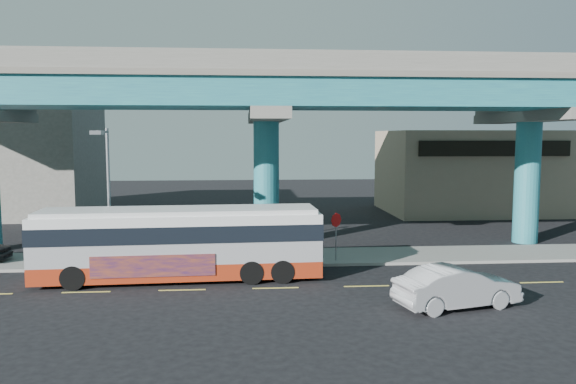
{
  "coord_description": "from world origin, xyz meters",
  "views": [
    {
      "loc": [
        -1.34,
        -24.0,
        6.56
      ],
      "look_at": [
        0.88,
        4.0,
        3.75
      ],
      "focal_mm": 35.0,
      "sensor_mm": 36.0,
      "label": 1
    }
  ],
  "objects": [
    {
      "name": "sidewalk",
      "position": [
        0.0,
        5.5,
        0.07
      ],
      "size": [
        70.0,
        4.0,
        0.15
      ],
      "primitive_type": "cube",
      "color": "gray",
      "rests_on": "ground"
    },
    {
      "name": "viaduct",
      "position": [
        -0.0,
        9.11,
        9.14
      ],
      "size": [
        52.0,
        12.4,
        11.7
      ],
      "color": "#1F5C77",
      "rests_on": "ground"
    },
    {
      "name": "stop_sign",
      "position": [
        3.38,
        4.18,
        1.94
      ],
      "size": [
        0.61,
        0.48,
        2.49
      ],
      "rotation": [
        0.0,
        0.0,
        0.27
      ],
      "color": "gray",
      "rests_on": "sidewalk"
    },
    {
      "name": "street_lamp",
      "position": [
        -7.95,
        3.47,
        4.63
      ],
      "size": [
        0.5,
        2.27,
        6.79
      ],
      "color": "gray",
      "rests_on": "sidewalk"
    },
    {
      "name": "building_beige",
      "position": [
        18.0,
        22.98,
        3.51
      ],
      "size": [
        14.0,
        10.23,
        7.0
      ],
      "color": "tan",
      "rests_on": "ground"
    },
    {
      "name": "transit_bus",
      "position": [
        -4.24,
        1.51,
        1.8
      ],
      "size": [
        12.92,
        3.29,
        3.29
      ],
      "rotation": [
        0.0,
        0.0,
        0.04
      ],
      "color": "#9E2B13",
      "rests_on": "ground"
    },
    {
      "name": "lane_markings",
      "position": [
        -0.0,
        -0.3,
        0.01
      ],
      "size": [
        58.0,
        0.12,
        0.01
      ],
      "color": "#D8C64C",
      "rests_on": "ground"
    },
    {
      "name": "building_concrete",
      "position": [
        -20.0,
        24.0,
        4.5
      ],
      "size": [
        12.0,
        10.0,
        9.0
      ],
      "primitive_type": "cube",
      "color": "gray",
      "rests_on": "ground"
    },
    {
      "name": "ground",
      "position": [
        0.0,
        0.0,
        0.0
      ],
      "size": [
        120.0,
        120.0,
        0.0
      ],
      "primitive_type": "plane",
      "color": "black",
      "rests_on": "ground"
    },
    {
      "name": "sedan",
      "position": [
        6.78,
        -3.57,
        0.8
      ],
      "size": [
        3.96,
        5.65,
        1.6
      ],
      "primitive_type": "imported",
      "rotation": [
        0.0,
        0.0,
        1.81
      ],
      "color": "#B6B6BB",
      "rests_on": "ground"
    }
  ]
}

